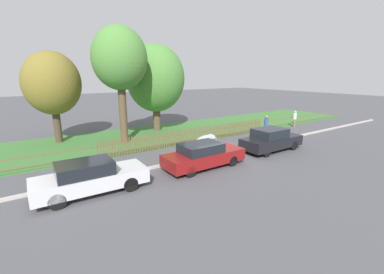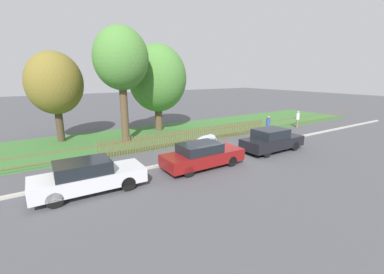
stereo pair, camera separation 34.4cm
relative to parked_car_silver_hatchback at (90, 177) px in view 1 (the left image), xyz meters
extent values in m
plane|color=#4C4C51|center=(8.29, 1.11, -0.72)|extent=(120.00, 120.00, 0.00)
cube|color=#B2ADA3|center=(8.29, 1.21, -0.66)|extent=(43.16, 0.20, 0.12)
cube|color=#3D7033|center=(8.29, 8.22, -0.72)|extent=(43.16, 7.97, 0.01)
cube|color=brown|center=(8.29, 4.26, -0.40)|extent=(43.16, 0.03, 0.05)
cube|color=brown|center=(8.29, 4.26, 0.10)|extent=(43.16, 0.03, 0.05)
cube|color=brown|center=(1.41, 4.24, -0.15)|extent=(0.06, 0.03, 1.15)
cube|color=brown|center=(1.58, 4.24, -0.15)|extent=(0.06, 0.03, 1.15)
cube|color=brown|center=(1.75, 4.24, -0.15)|extent=(0.06, 0.03, 1.15)
cube|color=brown|center=(1.93, 4.24, -0.15)|extent=(0.06, 0.03, 1.15)
cube|color=brown|center=(2.10, 4.24, -0.15)|extent=(0.06, 0.03, 1.15)
cube|color=brown|center=(2.28, 4.24, -0.15)|extent=(0.06, 0.03, 1.15)
cube|color=brown|center=(2.45, 4.24, -0.15)|extent=(0.06, 0.03, 1.15)
cube|color=brown|center=(2.63, 4.24, -0.15)|extent=(0.06, 0.03, 1.15)
cube|color=brown|center=(2.80, 4.24, -0.15)|extent=(0.06, 0.03, 1.15)
cube|color=brown|center=(2.97, 4.24, -0.15)|extent=(0.06, 0.03, 1.15)
cube|color=brown|center=(3.15, 4.24, -0.15)|extent=(0.06, 0.03, 1.15)
cube|color=brown|center=(3.32, 4.24, -0.15)|extent=(0.06, 0.03, 1.15)
cube|color=brown|center=(3.50, 4.24, -0.15)|extent=(0.06, 0.03, 1.15)
cube|color=brown|center=(3.67, 4.24, -0.15)|extent=(0.06, 0.03, 1.15)
cube|color=brown|center=(3.85, 4.24, -0.15)|extent=(0.06, 0.03, 1.15)
cube|color=brown|center=(4.02, 4.24, -0.15)|extent=(0.06, 0.03, 1.15)
cube|color=brown|center=(4.19, 4.24, -0.15)|extent=(0.06, 0.03, 1.15)
cube|color=brown|center=(4.37, 4.24, -0.15)|extent=(0.06, 0.03, 1.15)
cube|color=brown|center=(4.54, 4.24, -0.15)|extent=(0.06, 0.03, 1.15)
cube|color=brown|center=(4.72, 4.24, -0.15)|extent=(0.06, 0.03, 1.15)
cube|color=brown|center=(4.89, 4.24, -0.15)|extent=(0.06, 0.03, 1.15)
cube|color=brown|center=(5.07, 4.24, -0.15)|extent=(0.06, 0.03, 1.15)
cube|color=brown|center=(5.24, 4.24, -0.15)|extent=(0.06, 0.03, 1.15)
cube|color=brown|center=(5.41, 4.24, -0.15)|extent=(0.06, 0.03, 1.15)
cube|color=brown|center=(5.59, 4.24, -0.15)|extent=(0.06, 0.03, 1.15)
cube|color=brown|center=(5.76, 4.24, -0.15)|extent=(0.06, 0.03, 1.15)
cube|color=brown|center=(5.94, 4.24, -0.15)|extent=(0.06, 0.03, 1.15)
cube|color=brown|center=(6.11, 4.24, -0.15)|extent=(0.06, 0.03, 1.15)
cube|color=brown|center=(6.29, 4.24, -0.15)|extent=(0.06, 0.03, 1.15)
cube|color=brown|center=(6.46, 4.24, -0.15)|extent=(0.06, 0.03, 1.15)
cube|color=brown|center=(6.63, 4.24, -0.15)|extent=(0.06, 0.03, 1.15)
cube|color=brown|center=(6.81, 4.24, -0.15)|extent=(0.06, 0.03, 1.15)
cube|color=brown|center=(6.98, 4.24, -0.15)|extent=(0.06, 0.03, 1.15)
cube|color=brown|center=(7.16, 4.24, -0.15)|extent=(0.06, 0.03, 1.15)
cube|color=brown|center=(7.33, 4.24, -0.15)|extent=(0.06, 0.03, 1.15)
cube|color=brown|center=(7.51, 4.24, -0.15)|extent=(0.06, 0.03, 1.15)
cube|color=brown|center=(7.68, 4.24, -0.15)|extent=(0.06, 0.03, 1.15)
cube|color=brown|center=(7.85, 4.24, -0.15)|extent=(0.06, 0.03, 1.15)
cube|color=brown|center=(8.03, 4.24, -0.15)|extent=(0.06, 0.03, 1.15)
cube|color=brown|center=(8.20, 4.24, -0.15)|extent=(0.06, 0.03, 1.15)
cube|color=brown|center=(8.38, 4.24, -0.15)|extent=(0.06, 0.03, 1.15)
cube|color=brown|center=(8.55, 4.24, -0.15)|extent=(0.06, 0.03, 1.15)
cube|color=brown|center=(8.73, 4.24, -0.15)|extent=(0.06, 0.03, 1.15)
cube|color=brown|center=(8.90, 4.24, -0.15)|extent=(0.06, 0.03, 1.15)
cube|color=brown|center=(9.07, 4.24, -0.15)|extent=(0.06, 0.03, 1.15)
cube|color=brown|center=(9.25, 4.24, -0.15)|extent=(0.06, 0.03, 1.15)
cube|color=brown|center=(9.42, 4.24, -0.15)|extent=(0.06, 0.03, 1.15)
cube|color=brown|center=(9.60, 4.24, -0.15)|extent=(0.06, 0.03, 1.15)
cube|color=brown|center=(9.77, 4.24, -0.15)|extent=(0.06, 0.03, 1.15)
cube|color=brown|center=(9.95, 4.24, -0.15)|extent=(0.06, 0.03, 1.15)
cube|color=brown|center=(10.12, 4.24, -0.15)|extent=(0.06, 0.03, 1.15)
cube|color=brown|center=(10.29, 4.24, -0.15)|extent=(0.06, 0.03, 1.15)
cube|color=brown|center=(10.47, 4.24, -0.15)|extent=(0.06, 0.03, 1.15)
cube|color=brown|center=(10.64, 4.24, -0.15)|extent=(0.06, 0.03, 1.15)
cube|color=brown|center=(10.82, 4.24, -0.15)|extent=(0.06, 0.03, 1.15)
cube|color=brown|center=(10.99, 4.24, -0.15)|extent=(0.06, 0.03, 1.15)
cube|color=brown|center=(11.17, 4.24, -0.15)|extent=(0.06, 0.03, 1.15)
cube|color=brown|center=(11.34, 4.24, -0.15)|extent=(0.06, 0.03, 1.15)
cube|color=brown|center=(11.51, 4.24, -0.15)|extent=(0.06, 0.03, 1.15)
cube|color=brown|center=(11.69, 4.24, -0.15)|extent=(0.06, 0.03, 1.15)
cube|color=brown|center=(11.86, 4.24, -0.15)|extent=(0.06, 0.03, 1.15)
cube|color=brown|center=(12.04, 4.24, -0.15)|extent=(0.06, 0.03, 1.15)
cube|color=brown|center=(12.21, 4.24, -0.15)|extent=(0.06, 0.03, 1.15)
cube|color=brown|center=(12.39, 4.24, -0.15)|extent=(0.06, 0.03, 1.15)
cube|color=brown|center=(12.56, 4.24, -0.15)|extent=(0.06, 0.03, 1.15)
cube|color=brown|center=(12.73, 4.24, -0.15)|extent=(0.06, 0.03, 1.15)
cube|color=brown|center=(12.91, 4.24, -0.15)|extent=(0.06, 0.03, 1.15)
cube|color=brown|center=(13.08, 4.24, -0.15)|extent=(0.06, 0.03, 1.15)
cube|color=brown|center=(13.26, 4.24, -0.15)|extent=(0.06, 0.03, 1.15)
cube|color=brown|center=(13.43, 4.24, -0.15)|extent=(0.06, 0.03, 1.15)
cube|color=brown|center=(13.61, 4.24, -0.15)|extent=(0.06, 0.03, 1.15)
cube|color=brown|center=(13.78, 4.24, -0.15)|extent=(0.06, 0.03, 1.15)
cube|color=brown|center=(13.95, 4.24, -0.15)|extent=(0.06, 0.03, 1.15)
cube|color=brown|center=(14.13, 4.24, -0.15)|extent=(0.06, 0.03, 1.15)
cube|color=brown|center=(14.30, 4.24, -0.15)|extent=(0.06, 0.03, 1.15)
cube|color=brown|center=(14.48, 4.24, -0.15)|extent=(0.06, 0.03, 1.15)
cube|color=brown|center=(14.65, 4.24, -0.15)|extent=(0.06, 0.03, 1.15)
cube|color=brown|center=(14.83, 4.24, -0.15)|extent=(0.06, 0.03, 1.15)
cube|color=brown|center=(15.00, 4.24, -0.15)|extent=(0.06, 0.03, 1.15)
cube|color=brown|center=(15.17, 4.24, -0.15)|extent=(0.06, 0.03, 1.15)
cube|color=silver|center=(0.06, 0.00, -0.14)|extent=(4.60, 1.75, 0.62)
cube|color=black|center=(-0.17, 0.00, 0.43)|extent=(2.22, 1.54, 0.54)
cylinder|color=black|center=(1.49, 0.73, -0.40)|extent=(0.64, 0.15, 0.64)
cylinder|color=black|center=(1.46, -0.79, -0.40)|extent=(0.64, 0.15, 0.64)
cylinder|color=black|center=(-1.34, 0.79, -0.40)|extent=(0.64, 0.15, 0.64)
cylinder|color=black|center=(-1.37, -0.74, -0.40)|extent=(0.64, 0.15, 0.64)
cube|color=maroon|center=(5.86, -0.15, -0.16)|extent=(4.54, 1.72, 0.64)
cube|color=black|center=(5.64, -0.15, 0.40)|extent=(2.19, 1.53, 0.49)
cylinder|color=black|center=(7.26, 0.63, -0.44)|extent=(0.58, 0.14, 0.58)
cylinder|color=black|center=(7.27, -0.92, -0.44)|extent=(0.58, 0.14, 0.58)
cylinder|color=black|center=(4.45, 0.61, -0.44)|extent=(0.58, 0.14, 0.58)
cylinder|color=black|center=(4.46, -0.94, -0.44)|extent=(0.58, 0.14, 0.58)
cube|color=black|center=(11.43, -0.11, -0.13)|extent=(4.33, 1.74, 0.66)
cube|color=black|center=(11.21, -0.11, 0.49)|extent=(2.08, 1.56, 0.58)
cylinder|color=black|center=(12.77, 0.69, -0.41)|extent=(0.62, 0.14, 0.62)
cylinder|color=black|center=(12.77, -0.91, -0.41)|extent=(0.62, 0.14, 0.62)
cylinder|color=black|center=(10.09, 0.69, -0.41)|extent=(0.62, 0.14, 0.62)
cylinder|color=black|center=(10.09, -0.90, -0.41)|extent=(0.62, 0.14, 0.62)
cylinder|color=black|center=(8.27, 1.99, -0.42)|extent=(0.61, 0.13, 0.60)
cylinder|color=black|center=(6.90, 1.93, -0.42)|extent=(0.61, 0.13, 0.60)
ellipsoid|color=gray|center=(7.58, 1.96, -0.03)|extent=(1.83, 0.72, 0.92)
ellipsoid|color=gray|center=(8.01, 1.98, 0.22)|extent=(0.45, 0.81, 0.43)
cylinder|color=#473828|center=(0.08, 10.20, 0.81)|extent=(0.52, 0.52, 3.08)
ellipsoid|color=olive|center=(0.08, 10.20, 3.58)|extent=(3.89, 3.89, 4.47)
cylinder|color=brown|center=(4.16, 7.49, 1.67)|extent=(0.55, 0.55, 4.80)
ellipsoid|color=#4C8438|center=(4.16, 7.49, 5.28)|extent=(3.83, 3.83, 4.40)
cylinder|color=brown|center=(8.05, 9.91, 0.77)|extent=(0.65, 0.65, 2.99)
ellipsoid|color=#4C8438|center=(8.05, 9.91, 3.86)|extent=(5.03, 5.03, 5.78)
cylinder|color=#2D3351|center=(14.78, 3.16, -0.33)|extent=(0.15, 0.15, 0.79)
cylinder|color=#2D3351|center=(14.58, 3.05, -0.33)|extent=(0.15, 0.15, 0.79)
cylinder|color=#334C93|center=(14.68, 3.11, 0.38)|extent=(0.45, 0.45, 0.63)
sphere|color=#A37556|center=(14.68, 3.11, 0.80)|extent=(0.21, 0.21, 0.21)
cylinder|color=#7F6B51|center=(19.69, 3.90, -0.34)|extent=(0.14, 0.14, 0.76)
cylinder|color=#7F6B51|center=(19.51, 3.76, -0.34)|extent=(0.14, 0.14, 0.76)
cylinder|color=silver|center=(19.60, 3.83, 0.34)|extent=(0.45, 0.45, 0.60)
sphere|color=tan|center=(19.60, 3.83, 0.74)|extent=(0.21, 0.21, 0.21)
camera|label=1|loc=(-2.06, -10.73, 4.20)|focal=24.00mm
camera|label=2|loc=(-1.77, -10.92, 4.20)|focal=24.00mm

